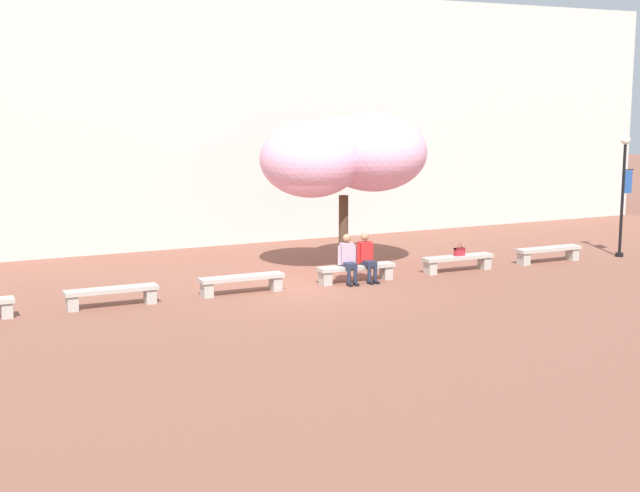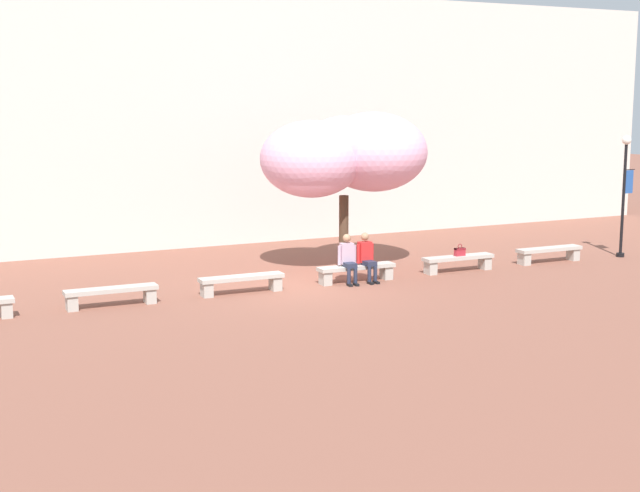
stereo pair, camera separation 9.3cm
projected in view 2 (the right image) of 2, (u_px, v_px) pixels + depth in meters
ground_plane at (301, 287)px, 22.76m from camera, size 100.00×100.00×0.00m
building_facade at (187, 118)px, 30.21m from camera, size 36.55×4.00×8.24m
stone_bench_near_west at (111, 293)px, 20.61m from camera, size 2.15×0.45×0.45m
stone_bench_center at (242, 281)px, 22.01m from camera, size 2.15×0.45×0.45m
stone_bench_near_east at (356, 270)px, 23.41m from camera, size 2.15×0.45×0.45m
stone_bench_east_end at (458, 261)px, 24.80m from camera, size 2.15×0.45×0.45m
stone_bench_far_east at (549, 252)px, 26.20m from camera, size 2.15×0.45×0.45m
person_seated_left at (348, 257)px, 23.18m from camera, size 0.51×0.71×1.29m
person_seated_right at (367, 255)px, 23.41m from camera, size 0.51×0.69×1.29m
handbag at (460, 251)px, 24.76m from camera, size 0.30×0.15×0.34m
cherry_tree_main at (346, 154)px, 24.71m from camera, size 4.75×3.25×4.41m
lamp_post_with_banner at (624, 184)px, 26.85m from camera, size 0.54×0.28×3.69m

